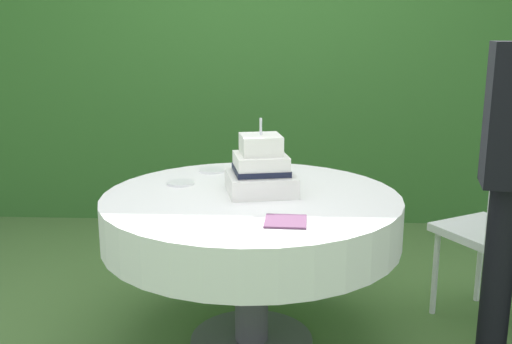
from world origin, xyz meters
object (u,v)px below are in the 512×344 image
(cake_table, at_px, (251,219))
(wedding_cake, at_px, (261,170))
(garden_chair, at_px, (501,223))
(napkin_stack, at_px, (286,221))
(serving_plate_far, at_px, (212,170))
(serving_plate_near, at_px, (181,183))

(cake_table, relative_size, wedding_cake, 3.81)
(cake_table, distance_m, garden_chair, 1.21)
(garden_chair, bearing_deg, wedding_cake, -172.18)
(napkin_stack, xyz_separation_m, garden_chair, (1.03, 0.59, -0.19))
(wedding_cake, height_order, napkin_stack, wedding_cake)
(wedding_cake, height_order, garden_chair, wedding_cake)
(wedding_cake, bearing_deg, garden_chair, 7.82)
(cake_table, distance_m, serving_plate_far, 0.51)
(garden_chair, bearing_deg, serving_plate_near, -178.61)
(wedding_cake, xyz_separation_m, serving_plate_near, (-0.39, 0.12, -0.10))
(cake_table, distance_m, serving_plate_near, 0.41)
(wedding_cake, distance_m, serving_plate_near, 0.42)
(napkin_stack, bearing_deg, cake_table, 112.18)
(wedding_cake, xyz_separation_m, serving_plate_far, (-0.27, 0.38, -0.10))
(cake_table, xyz_separation_m, wedding_cake, (0.04, 0.05, 0.22))
(wedding_cake, relative_size, napkin_stack, 2.19)
(serving_plate_near, distance_m, garden_chair, 1.55)
(cake_table, bearing_deg, wedding_cake, 52.00)
(napkin_stack, distance_m, garden_chair, 1.20)
(serving_plate_near, bearing_deg, serving_plate_far, 65.42)
(serving_plate_near, relative_size, garden_chair, 0.15)
(serving_plate_near, xyz_separation_m, napkin_stack, (0.50, -0.55, -0.00))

